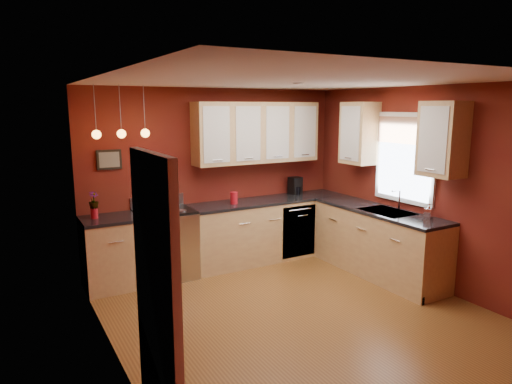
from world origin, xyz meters
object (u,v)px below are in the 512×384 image
sink (387,213)px  coffee_maker (295,186)px  gas_range (166,244)px  red_canister (234,198)px  soap_pump (429,211)px

sink → coffee_maker: sink is taller
gas_range → red_canister: red_canister is taller
coffee_maker → soap_pump: size_ratio=1.42×
red_canister → gas_range: bearing=177.8°
coffee_maker → soap_pump: coffee_maker is taller
sink → soap_pump: 0.58m
sink → red_canister: (-1.59, 1.46, 0.11)m
red_canister → soap_pump: soap_pump is taller
sink → coffee_maker: size_ratio=2.53×
gas_range → sink: 3.05m
red_canister → sink: bearing=-42.7°
red_canister → coffee_maker: 1.22m
sink → coffee_maker: (-0.38, 1.64, 0.15)m
soap_pump → sink: bearing=104.9°
gas_range → coffee_maker: coffee_maker is taller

